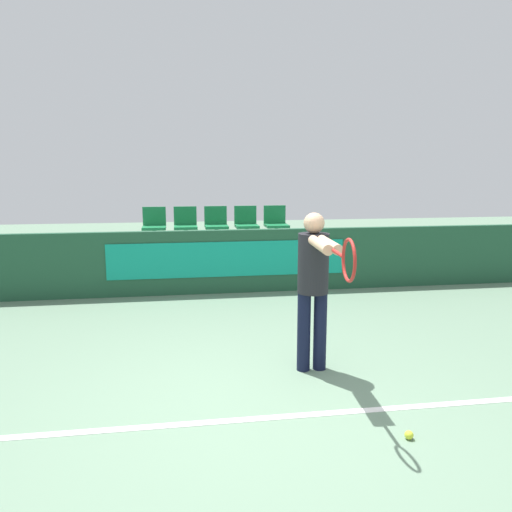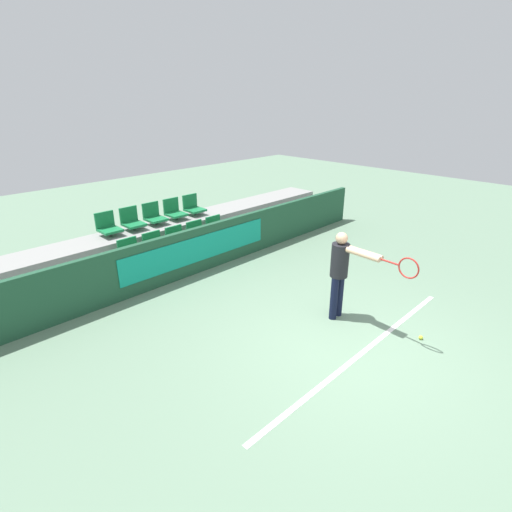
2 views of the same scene
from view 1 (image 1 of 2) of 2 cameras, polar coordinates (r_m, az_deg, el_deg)
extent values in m
plane|color=slate|center=(4.37, 1.32, -16.91)|extent=(30.00, 30.00, 0.00)
cube|color=white|center=(4.21, 1.78, -17.96)|extent=(5.00, 0.08, 0.01)
cube|color=#1E4C33|center=(7.98, -3.69, -0.64)|extent=(11.26, 0.12, 1.02)
cube|color=#0F937A|center=(7.90, -3.21, -0.36)|extent=(3.75, 0.02, 0.56)
cube|color=gray|center=(8.56, -3.99, -2.07)|extent=(10.86, 0.91, 0.38)
cube|color=gray|center=(9.42, -4.47, 0.21)|extent=(10.86, 0.91, 0.76)
cylinder|color=#333333|center=(8.54, -11.73, -0.61)|extent=(0.07, 0.07, 0.11)
cube|color=#197A42|center=(8.53, -11.75, -0.09)|extent=(0.43, 0.46, 0.05)
cube|color=#197A42|center=(8.70, -11.73, 1.43)|extent=(0.43, 0.04, 0.35)
cylinder|color=#333333|center=(8.53, -7.88, -0.51)|extent=(0.07, 0.07, 0.11)
cube|color=#197A42|center=(8.52, -7.89, 0.01)|extent=(0.43, 0.46, 0.05)
cube|color=#197A42|center=(8.69, -7.94, 1.53)|extent=(0.43, 0.04, 0.35)
cylinder|color=#333333|center=(8.56, -4.03, -0.40)|extent=(0.07, 0.07, 0.11)
cube|color=#197A42|center=(8.55, -4.04, 0.12)|extent=(0.43, 0.46, 0.05)
cube|color=#197A42|center=(8.72, -4.17, 1.63)|extent=(0.43, 0.04, 0.35)
cylinder|color=#333333|center=(8.63, -0.23, -0.30)|extent=(0.07, 0.07, 0.11)
cube|color=#197A42|center=(8.61, -0.23, 0.22)|extent=(0.43, 0.46, 0.05)
cube|color=#197A42|center=(8.78, -0.43, 1.72)|extent=(0.43, 0.04, 0.35)
cylinder|color=#333333|center=(8.73, 3.50, -0.20)|extent=(0.07, 0.07, 0.11)
cube|color=#197A42|center=(8.71, 3.51, 0.31)|extent=(0.43, 0.46, 0.05)
cube|color=#197A42|center=(8.88, 3.24, 1.80)|extent=(0.43, 0.04, 0.35)
cylinder|color=#333333|center=(9.39, -11.54, 2.70)|extent=(0.07, 0.07, 0.11)
cube|color=#197A42|center=(9.38, -11.56, 3.17)|extent=(0.43, 0.46, 0.05)
cube|color=#197A42|center=(9.56, -11.55, 4.50)|extent=(0.43, 0.04, 0.35)
cylinder|color=#333333|center=(9.38, -8.03, 2.79)|extent=(0.07, 0.07, 0.11)
cube|color=#197A42|center=(9.37, -8.05, 3.27)|extent=(0.43, 0.46, 0.05)
cube|color=#197A42|center=(9.55, -8.09, 4.59)|extent=(0.43, 0.04, 0.35)
cylinder|color=#333333|center=(9.40, -4.53, 2.88)|extent=(0.07, 0.07, 0.11)
cube|color=#197A42|center=(9.39, -4.54, 3.36)|extent=(0.43, 0.46, 0.05)
cube|color=#197A42|center=(9.58, -4.65, 4.67)|extent=(0.43, 0.04, 0.35)
cylinder|color=#333333|center=(9.46, -1.06, 2.95)|extent=(0.07, 0.07, 0.11)
cube|color=#197A42|center=(9.45, -1.06, 3.43)|extent=(0.43, 0.46, 0.05)
cube|color=#197A42|center=(9.64, -1.23, 4.74)|extent=(0.43, 0.04, 0.35)
cylinder|color=#333333|center=(9.55, 2.36, 3.02)|extent=(0.07, 0.07, 0.11)
cube|color=#197A42|center=(9.54, 2.37, 3.49)|extent=(0.43, 0.46, 0.05)
cube|color=#197A42|center=(9.73, 2.14, 4.78)|extent=(0.43, 0.04, 0.35)
cylinder|color=black|center=(4.97, 5.48, -8.62)|extent=(0.13, 0.13, 0.79)
cylinder|color=black|center=(5.01, 7.33, -8.50)|extent=(0.13, 0.13, 0.79)
cylinder|color=black|center=(4.82, 6.56, -0.84)|extent=(0.30, 0.30, 0.58)
sphere|color=tan|center=(4.76, 6.66, 3.76)|extent=(0.20, 0.20, 0.20)
cylinder|color=tan|center=(4.34, 7.34, 1.28)|extent=(0.12, 0.60, 0.09)
cylinder|color=tan|center=(4.36, 8.37, 1.30)|extent=(0.12, 0.60, 0.09)
cylinder|color=#AD231E|center=(3.92, 9.36, 0.31)|extent=(0.04, 0.30, 0.03)
torus|color=#AD231E|center=(3.64, 10.57, -0.48)|extent=(0.04, 0.32, 0.32)
sphere|color=#CCDB33|center=(4.07, 17.08, -18.97)|extent=(0.07, 0.07, 0.07)
camera|label=2|loc=(4.56, -85.92, 22.52)|focal=28.00mm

